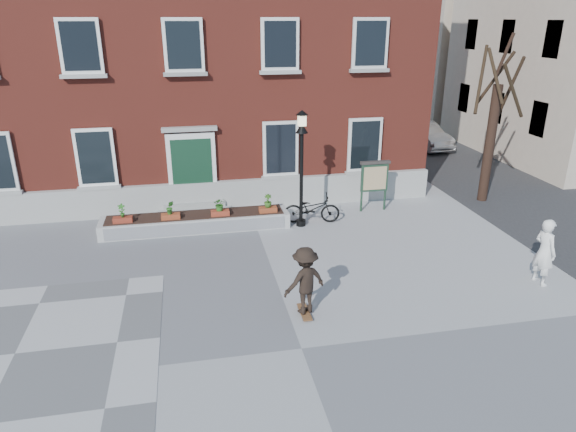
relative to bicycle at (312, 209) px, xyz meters
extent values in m
plane|color=#959598|center=(-1.94, -7.04, -0.51)|extent=(100.00, 100.00, 0.00)
cube|color=#5E5E61|center=(-7.94, -6.04, -0.50)|extent=(6.00, 6.00, 0.01)
imported|color=black|center=(0.00, 0.00, 0.00)|extent=(2.01, 0.99, 1.01)
imported|color=#BBBDC0|center=(8.50, 9.54, 0.19)|extent=(1.97, 4.35, 1.39)
imported|color=white|center=(4.94, -5.42, 0.41)|extent=(0.53, 0.72, 1.83)
cube|color=maroon|center=(-3.94, 6.96, 5.49)|extent=(18.00, 10.00, 12.00)
cube|color=#A9A9A3|center=(-3.94, 1.84, 0.04)|extent=(18.00, 0.24, 1.10)
cube|color=#969691|center=(-3.94, 1.71, -0.41)|extent=(2.60, 0.80, 0.20)
cube|color=gray|center=(-3.94, 1.86, -0.21)|extent=(2.20, 0.50, 0.20)
cube|color=white|center=(-3.94, 1.88, 1.14)|extent=(1.70, 0.12, 2.50)
cube|color=#133421|center=(-3.94, 1.83, 1.04)|extent=(1.40, 0.06, 2.30)
cube|color=#9A9A95|center=(-3.94, 1.84, 2.54)|extent=(1.90, 0.25, 0.15)
cube|color=#A9A9A4|center=(-10.34, 1.80, 0.63)|extent=(1.44, 0.20, 0.12)
cube|color=white|center=(-7.14, 1.86, 1.69)|extent=(1.30, 0.10, 2.00)
cube|color=black|center=(-7.14, 1.81, 1.69)|extent=(1.08, 0.04, 1.78)
cube|color=#A8A8A3|center=(-7.14, 1.80, 0.63)|extent=(1.44, 0.20, 0.12)
cube|color=white|center=(-7.14, 1.86, 5.29)|extent=(1.30, 0.10, 1.70)
cube|color=black|center=(-7.14, 1.81, 5.29)|extent=(1.08, 0.04, 1.48)
cube|color=#ABABA5|center=(-7.14, 1.80, 4.38)|extent=(1.44, 0.20, 0.12)
cube|color=white|center=(-3.94, 1.86, 5.29)|extent=(1.30, 0.10, 1.70)
cube|color=black|center=(-3.94, 1.81, 5.29)|extent=(1.08, 0.04, 1.48)
cube|color=gray|center=(-3.94, 1.80, 4.38)|extent=(1.44, 0.20, 0.12)
cube|color=silver|center=(-0.74, 1.86, 1.69)|extent=(1.30, 0.10, 2.00)
cube|color=black|center=(-0.74, 1.81, 1.69)|extent=(1.08, 0.04, 1.78)
cube|color=#A7A7A2|center=(-0.74, 1.80, 0.63)|extent=(1.44, 0.20, 0.12)
cube|color=white|center=(-0.74, 1.86, 5.29)|extent=(1.30, 0.10, 1.70)
cube|color=black|center=(-0.74, 1.81, 5.29)|extent=(1.08, 0.04, 1.48)
cube|color=#ACABA6|center=(-0.74, 1.80, 4.38)|extent=(1.44, 0.20, 0.12)
cube|color=silver|center=(2.46, 1.86, 1.69)|extent=(1.30, 0.10, 2.00)
cube|color=black|center=(2.46, 1.81, 1.69)|extent=(1.08, 0.04, 1.78)
cube|color=#A6A6A0|center=(2.46, 1.80, 0.63)|extent=(1.44, 0.20, 0.12)
cube|color=silver|center=(2.46, 1.86, 5.29)|extent=(1.30, 0.10, 1.70)
cube|color=black|center=(2.46, 1.81, 5.29)|extent=(1.08, 0.04, 1.48)
cube|color=gray|center=(2.46, 1.80, 4.38)|extent=(1.44, 0.20, 0.12)
cube|color=beige|center=(-3.94, 0.16, -0.26)|extent=(6.20, 1.10, 0.50)
cube|color=#BEBEBE|center=(-3.94, -0.40, -0.26)|extent=(5.80, 0.02, 0.40)
cube|color=black|center=(-3.94, 0.16, -0.01)|extent=(5.80, 0.90, 0.06)
cube|color=maroon|center=(-6.24, -0.09, 0.09)|extent=(0.60, 0.25, 0.20)
imported|color=#296C20|center=(-6.24, -0.09, 0.42)|extent=(0.24, 0.24, 0.45)
cube|color=#943D20|center=(-4.74, -0.09, 0.09)|extent=(0.60, 0.25, 0.20)
imported|color=#2B6C20|center=(-4.74, -0.09, 0.42)|extent=(0.25, 0.25, 0.45)
cube|color=maroon|center=(-3.14, -0.09, 0.09)|extent=(0.60, 0.25, 0.20)
imported|color=#29621D|center=(-3.14, -0.09, 0.42)|extent=(0.40, 0.40, 0.45)
cube|color=brown|center=(-1.54, -0.09, 0.09)|extent=(0.60, 0.25, 0.20)
imported|color=#2F5C1B|center=(-1.54, -0.09, 0.42)|extent=(0.25, 0.25, 0.45)
cylinder|color=black|center=(7.06, 0.96, 1.69)|extent=(0.36, 0.36, 4.40)
cylinder|color=#302115|center=(7.56, 0.96, 3.78)|extent=(0.12, 1.12, 2.23)
cylinder|color=black|center=(7.23, 1.48, 4.05)|extent=(1.18, 0.49, 1.97)
cylinder|color=#302215|center=(6.56, 1.32, 4.04)|extent=(0.88, 1.14, 2.35)
cylinder|color=#312316|center=(6.75, 0.74, 4.22)|extent=(0.60, 0.77, 1.90)
cylinder|color=black|center=(7.26, 0.33, 3.74)|extent=(1.39, 0.55, 1.95)
cylinder|color=black|center=(7.22, 1.09, 4.87)|extent=(0.43, 0.48, 1.58)
cube|color=#353537|center=(10.06, 10.96, -0.50)|extent=(8.00, 36.00, 0.01)
cube|color=beige|center=(16.06, 18.96, 5.99)|extent=(10.00, 11.00, 13.00)
cube|color=black|center=(11.10, 3.76, 1.99)|extent=(0.08, 1.00, 1.50)
cube|color=black|center=(11.10, 6.96, 1.99)|extent=(0.08, 1.00, 1.50)
cube|color=black|center=(11.10, 10.16, 1.99)|extent=(0.08, 1.00, 1.50)
cube|color=black|center=(11.10, 3.76, 5.29)|extent=(0.08, 1.00, 1.50)
cube|color=black|center=(11.10, 6.96, 5.29)|extent=(0.08, 1.00, 1.50)
cube|color=black|center=(11.10, 10.16, 5.29)|extent=(0.08, 1.00, 1.50)
cylinder|color=black|center=(-0.43, -0.21, -0.41)|extent=(0.32, 0.32, 0.20)
cylinder|color=black|center=(-0.43, -0.21, 1.09)|extent=(0.12, 0.12, 3.20)
cone|color=black|center=(-0.43, -0.21, 2.84)|extent=(0.40, 0.40, 0.30)
cube|color=beige|center=(-0.43, -0.21, 3.09)|extent=(0.24, 0.24, 0.34)
cone|color=black|center=(-0.43, -0.21, 3.34)|extent=(0.40, 0.40, 0.16)
cylinder|color=#193321|center=(2.03, 0.71, 0.39)|extent=(0.08, 0.08, 1.80)
cylinder|color=#172F20|center=(2.93, 0.71, 0.39)|extent=(0.08, 0.08, 1.80)
cube|color=#1A3424|center=(2.48, 0.71, 0.74)|extent=(1.00, 0.10, 1.00)
cube|color=beige|center=(2.48, 0.65, 0.74)|extent=(0.85, 0.02, 0.85)
cube|color=#393331|center=(2.48, 0.71, 1.31)|extent=(1.10, 0.16, 0.10)
cube|color=brown|center=(-1.57, -5.71, -0.45)|extent=(0.22, 0.78, 0.03)
cylinder|color=black|center=(-1.66, -5.99, -0.48)|extent=(0.03, 0.05, 0.05)
cylinder|color=black|center=(-1.48, -5.99, -0.48)|extent=(0.03, 0.05, 0.05)
cylinder|color=black|center=(-1.66, -5.43, -0.48)|extent=(0.03, 0.05, 0.05)
cylinder|color=black|center=(-1.48, -5.43, -0.48)|extent=(0.03, 0.05, 0.05)
imported|color=black|center=(-1.57, -5.71, 0.40)|extent=(1.22, 0.95, 1.67)
camera|label=1|loc=(-4.03, -16.05, 6.15)|focal=32.00mm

